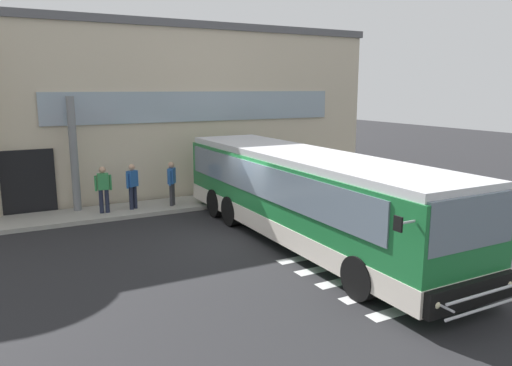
# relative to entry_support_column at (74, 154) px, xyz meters

# --- Properties ---
(ground_plane) EXTENTS (80.00, 90.00, 0.02)m
(ground_plane) POSITION_rel_entry_support_column_xyz_m (4.14, -5.40, -2.22)
(ground_plane) COLOR #232326
(ground_plane) RESTS_ON ground
(bay_paint_stripes) EXTENTS (4.40, 3.96, 0.01)m
(bay_paint_stripes) POSITION_rel_entry_support_column_xyz_m (6.14, -9.60, -2.20)
(bay_paint_stripes) COLOR silver
(bay_paint_stripes) RESTS_ON ground
(terminal_building) EXTENTS (20.14, 13.80, 7.18)m
(terminal_building) POSITION_rel_entry_support_column_xyz_m (3.47, 6.17, 1.37)
(terminal_building) COLOR beige
(terminal_building) RESTS_ON ground
(boarding_curb) EXTENTS (22.34, 2.00, 0.15)m
(boarding_curb) POSITION_rel_entry_support_column_xyz_m (4.14, -0.60, -2.13)
(boarding_curb) COLOR #9E9B93
(boarding_curb) RESTS_ON ground
(entry_support_column) EXTENTS (0.28, 0.28, 4.11)m
(entry_support_column) POSITION_rel_entry_support_column_xyz_m (0.00, 0.00, 0.00)
(entry_support_column) COLOR slate
(entry_support_column) RESTS_ON boarding_curb
(bus_main_foreground) EXTENTS (3.04, 12.11, 2.70)m
(bus_main_foreground) POSITION_rel_entry_support_column_xyz_m (5.51, -6.60, -0.87)
(bus_main_foreground) COLOR #1E7238
(bus_main_foreground) RESTS_ON ground
(passenger_near_column) EXTENTS (0.59, 0.25, 1.68)m
(passenger_near_column) POSITION_rel_entry_support_column_xyz_m (0.80, -0.85, -1.13)
(passenger_near_column) COLOR #1E2338
(passenger_near_column) RESTS_ON boarding_curb
(passenger_by_doorway) EXTENTS (0.51, 0.39, 1.68)m
(passenger_by_doorway) POSITION_rel_entry_support_column_xyz_m (1.85, -0.76, -1.13)
(passenger_by_doorway) COLOR #1E2338
(passenger_by_doorway) RESTS_ON boarding_curb
(passenger_at_curb_edge) EXTENTS (0.40, 0.50, 1.68)m
(passenger_at_curb_edge) POSITION_rel_entry_support_column_xyz_m (3.31, -0.89, -1.13)
(passenger_at_curb_edge) COLOR #2D2D33
(passenger_at_curb_edge) RESTS_ON boarding_curb
(safety_bollard_yellow) EXTENTS (0.18, 0.18, 0.90)m
(safety_bollard_yellow) POSITION_rel_entry_support_column_xyz_m (5.62, -1.80, -1.76)
(safety_bollard_yellow) COLOR yellow
(safety_bollard_yellow) RESTS_ON ground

